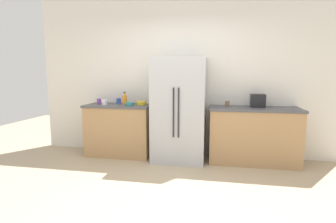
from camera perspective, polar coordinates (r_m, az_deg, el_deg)
The scene contains 13 objects.
ground_plane at distance 3.29m, azimuth -1.62°, elevation -18.37°, with size 10.86×10.86×0.00m, color tan.
kitchen_back_panel at distance 4.80m, azimuth 3.15°, elevation 7.81°, with size 5.43×0.10×2.88m, color silver.
counter_left at distance 4.84m, azimuth -10.50°, elevation -3.93°, with size 1.19×0.60×0.93m.
counter_right at distance 4.56m, azimuth 18.17°, elevation -4.96°, with size 1.45×0.60×0.93m.
refrigerator at distance 4.43m, azimuth 2.47°, elevation 0.40°, with size 0.88×0.71×1.74m.
toaster at distance 4.55m, azimuth 19.00°, elevation 2.26°, with size 0.23×0.18×0.22m, color black.
bottle_a at distance 4.75m, azimuth -9.45°, elevation 2.57°, with size 0.08×0.08×0.23m.
cup_a at distance 4.52m, azimuth 12.83°, elevation 1.67°, with size 0.07×0.07×0.09m, color brown.
cup_b at distance 4.74m, azimuth -13.74°, elevation 1.97°, with size 0.09×0.09×0.10m, color white.
cup_c at distance 4.96m, azimuth -14.84°, elevation 2.19°, with size 0.07×0.07×0.10m, color purple.
cup_d at distance 4.91m, azimuth -10.73°, elevation 2.28°, with size 0.08×0.08×0.10m, color blue.
bowl_a at distance 4.60m, azimuth -8.40°, elevation 1.66°, with size 0.16×0.16×0.05m, color teal.
bowl_b at distance 4.65m, azimuth -5.84°, elevation 1.86°, with size 0.18×0.18×0.07m, color yellow.
Camera 1 is at (0.63, -2.87, 1.47)m, focal length 27.90 mm.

